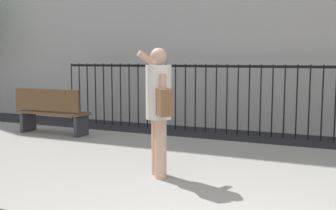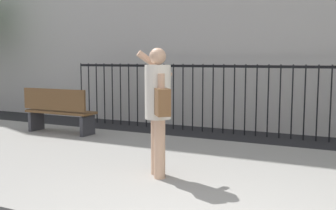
# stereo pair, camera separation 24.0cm
# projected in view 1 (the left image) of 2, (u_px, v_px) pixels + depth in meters

# --- Properties ---
(sidewalk) EXTENTS (28.00, 4.40, 0.15)m
(sidewalk) POSITION_uv_depth(u_px,v_px,m) (272.00, 185.00, 5.23)
(sidewalk) COLOR gray
(sidewalk) RESTS_ON ground
(iron_fence) EXTENTS (12.03, 0.04, 1.60)m
(iron_fence) POSITION_uv_depth(u_px,v_px,m) (303.00, 92.00, 8.48)
(iron_fence) COLOR black
(iron_fence) RESTS_ON ground
(pedestrian_on_phone) EXTENTS (0.67, 0.70, 1.70)m
(pedestrian_on_phone) POSITION_uv_depth(u_px,v_px,m) (159.00, 103.00, 5.24)
(pedestrian_on_phone) COLOR tan
(pedestrian_on_phone) RESTS_ON sidewalk
(street_bench) EXTENTS (1.60, 0.45, 0.95)m
(street_bench) POSITION_uv_depth(u_px,v_px,m) (51.00, 110.00, 8.33)
(street_bench) COLOR brown
(street_bench) RESTS_ON sidewalk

